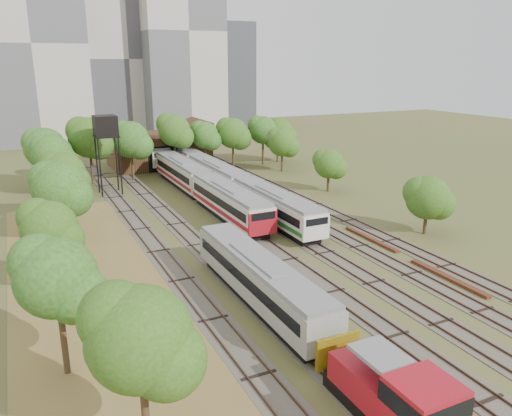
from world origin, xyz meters
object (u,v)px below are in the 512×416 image
railcar_green_set (217,176)px  shunter_locomotive (397,399)px  railcar_red_set (203,186)px  water_tower (105,128)px

railcar_green_set → shunter_locomotive: size_ratio=6.43×
railcar_red_set → water_tower: size_ratio=3.26×
railcar_red_set → shunter_locomotive: bearing=-97.8°
railcar_red_set → shunter_locomotive: (-6.00, -43.56, -0.19)m
railcar_red_set → railcar_green_set: railcar_red_set is taller
railcar_green_set → water_tower: water_tower is taller
railcar_green_set → water_tower: (-14.11, 4.02, 6.98)m
shunter_locomotive → railcar_red_set: bearing=82.2°
railcar_red_set → shunter_locomotive: 43.97m
railcar_red_set → railcar_green_set: (4.00, 5.31, -0.09)m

